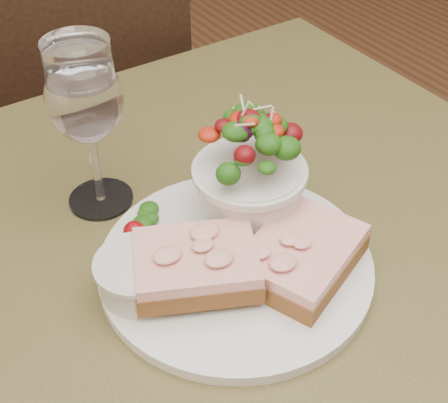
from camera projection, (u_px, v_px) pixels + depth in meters
cafe_table at (235, 321)px, 0.68m from camera, size 0.80×0.80×0.75m
chair_far at (76, 213)px, 1.35m from camera, size 0.49×0.49×0.90m
dinner_plate at (235, 264)px, 0.60m from camera, size 0.26×0.26×0.01m
sandwich_front at (301, 255)px, 0.58m from camera, size 0.14×0.12×0.03m
sandwich_back at (196, 265)px, 0.56m from camera, size 0.14×0.12×0.03m
ramekin at (139, 274)px, 0.56m from camera, size 0.07×0.07×0.04m
salad_bowl at (250, 169)px, 0.61m from camera, size 0.11×0.11×0.13m
garnish at (140, 227)px, 0.62m from camera, size 0.05×0.04×0.02m
wine_glass at (85, 104)px, 0.60m from camera, size 0.08×0.08×0.18m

